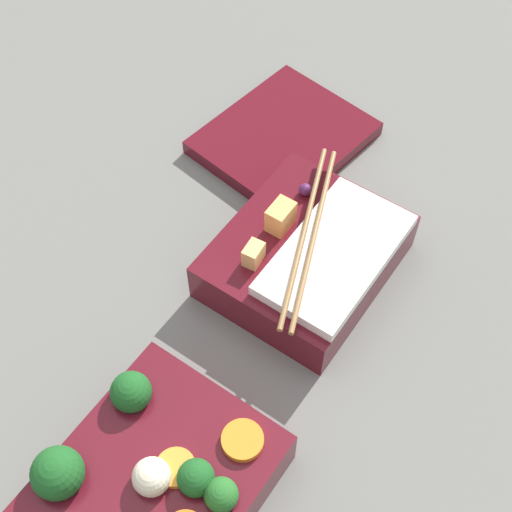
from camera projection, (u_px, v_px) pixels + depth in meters
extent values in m
plane|color=slate|center=(233.00, 371.00, 0.64)|extent=(3.00, 3.00, 0.00)
cube|color=#510F19|center=(156.00, 485.00, 0.56)|extent=(0.18, 0.15, 0.05)
sphere|color=#19511E|center=(196.00, 478.00, 0.53)|extent=(0.03, 0.03, 0.03)
sphere|color=#236023|center=(221.00, 495.00, 0.53)|extent=(0.03, 0.03, 0.03)
sphere|color=#19511E|center=(58.00, 473.00, 0.53)|extent=(0.04, 0.04, 0.04)
sphere|color=#19511E|center=(131.00, 392.00, 0.57)|extent=(0.03, 0.03, 0.03)
cylinder|color=orange|center=(243.00, 440.00, 0.55)|extent=(0.04, 0.04, 0.01)
cylinder|color=orange|center=(176.00, 468.00, 0.54)|extent=(0.04, 0.04, 0.01)
sphere|color=beige|center=(152.00, 477.00, 0.53)|extent=(0.03, 0.03, 0.03)
cube|color=#510F19|center=(305.00, 257.00, 0.69)|extent=(0.18, 0.15, 0.05)
cube|color=white|center=(336.00, 254.00, 0.65)|extent=(0.16, 0.09, 0.01)
cube|color=#EAB266|center=(253.00, 254.00, 0.65)|extent=(0.02, 0.02, 0.02)
cube|color=#F4A356|center=(281.00, 217.00, 0.67)|extent=(0.03, 0.02, 0.03)
sphere|color=#4C1E4C|center=(305.00, 190.00, 0.69)|extent=(0.01, 0.01, 0.01)
cylinder|color=olive|center=(311.00, 234.00, 0.65)|extent=(0.20, 0.08, 0.01)
cylinder|color=olive|center=(304.00, 232.00, 0.65)|extent=(0.20, 0.08, 0.01)
cube|color=#510F19|center=(284.00, 138.00, 0.80)|extent=(0.19, 0.17, 0.02)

